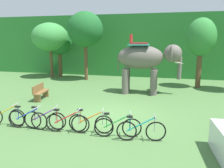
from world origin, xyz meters
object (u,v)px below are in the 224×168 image
at_px(tree_left, 201,38).
at_px(bike_green, 118,127).
at_px(bike_teal, 141,130).
at_px(tree_center_left, 59,42).
at_px(bike_red, 67,123).
at_px(elephant, 146,59).
at_px(bike_yellow, 6,116).
at_px(bike_orange, 91,123).
at_px(bike_purple, 45,120).
at_px(tree_center, 85,30).
at_px(wooden_bench, 40,91).
at_px(tree_center_right, 50,37).
at_px(bike_blue, 28,119).

xyz_separation_m(tree_left, bike_green, (-3.84, -9.65, -3.17)).
bearing_deg(bike_teal, tree_center_left, 127.31).
bearing_deg(bike_red, tree_left, 59.32).
relative_size(elephant, bike_yellow, 2.45).
distance_m(bike_orange, bike_teal, 1.92).
xyz_separation_m(bike_yellow, bike_orange, (3.60, 0.13, 0.00)).
bearing_deg(bike_purple, tree_center, 102.04).
distance_m(bike_purple, wooden_bench, 4.68).
xyz_separation_m(bike_purple, bike_teal, (3.76, -0.12, 0.00)).
xyz_separation_m(tree_center, bike_purple, (2.26, -10.61, -3.87)).
bearing_deg(bike_yellow, tree_center, 92.74).
height_order(tree_center_left, wooden_bench, tree_center_left).
height_order(tree_center_right, bike_teal, tree_center_right).
distance_m(tree_center, bike_orange, 11.93).
height_order(elephant, bike_red, elephant).
bearing_deg(elephant, tree_left, 37.29).
xyz_separation_m(tree_center, wooden_bench, (-0.33, -6.72, -3.78)).
bearing_deg(bike_green, wooden_bench, 144.67).
relative_size(tree_center_right, bike_orange, 2.90).
bearing_deg(tree_left, bike_yellow, -131.38).
relative_size(tree_center, bike_orange, 3.37).
relative_size(bike_red, bike_teal, 1.01).
bearing_deg(bike_blue, bike_green, 1.81).
relative_size(bike_purple, bike_teal, 1.01).
xyz_separation_m(tree_center, bike_teal, (6.02, -10.74, -3.87)).
height_order(tree_center_right, bike_green, tree_center_right).
height_order(tree_left, bike_teal, tree_left).
height_order(tree_center, bike_teal, tree_center).
bearing_deg(tree_center_right, bike_orange, -55.07).
height_order(tree_left, bike_red, tree_left).
xyz_separation_m(tree_center_right, bike_purple, (5.84, -11.12, -3.26)).
bearing_deg(bike_red, tree_center_right, 121.37).
xyz_separation_m(tree_center_right, tree_center, (3.58, -0.51, 0.61)).
bearing_deg(wooden_bench, bike_blue, -64.48).
distance_m(tree_center_left, bike_purple, 13.21).
bearing_deg(bike_orange, tree_left, 62.77).
bearing_deg(bike_purple, wooden_bench, 123.69).
relative_size(bike_yellow, bike_blue, 1.00).
xyz_separation_m(tree_center_right, tree_center_left, (0.55, 0.64, -0.41)).
bearing_deg(elephant, bike_teal, -85.23).
height_order(tree_left, bike_yellow, tree_left).
distance_m(tree_center_left, wooden_bench, 8.77).
xyz_separation_m(bike_green, bike_teal, (0.85, -0.11, 0.00)).
bearing_deg(bike_teal, tree_left, 72.95).
bearing_deg(tree_center, tree_center_right, 171.88).
relative_size(tree_center_left, tree_left, 0.91).
bearing_deg(tree_left, bike_blue, -127.27).
distance_m(tree_center, bike_red, 11.83).
xyz_separation_m(tree_left, bike_purple, (-6.75, -9.64, -3.17)).
distance_m(tree_center_right, tree_left, 12.69).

